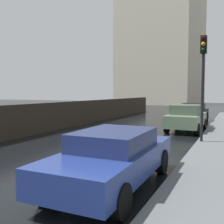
{
  "coord_description": "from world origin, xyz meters",
  "views": [
    {
      "loc": [
        5.52,
        -0.42,
        2.3
      ],
      "look_at": [
        1.57,
        8.07,
        1.6
      ],
      "focal_mm": 42.77,
      "sensor_mm": 36.0,
      "label": 1
    }
  ],
  "objects_px": {
    "car_black_near_kerb": "(194,112)",
    "car_blue_far_ahead": "(114,157)",
    "traffic_light": "(203,69)",
    "car_green_mid_road": "(186,117)"
  },
  "relations": [
    {
      "from": "car_green_mid_road",
      "to": "car_blue_far_ahead",
      "type": "distance_m",
      "value": 10.23
    },
    {
      "from": "car_green_mid_road",
      "to": "traffic_light",
      "type": "bearing_deg",
      "value": -70.45
    },
    {
      "from": "car_black_near_kerb",
      "to": "car_blue_far_ahead",
      "type": "bearing_deg",
      "value": -87.32
    },
    {
      "from": "car_green_mid_road",
      "to": "car_blue_far_ahead",
      "type": "xyz_separation_m",
      "value": [
        -0.04,
        -10.23,
        -0.07
      ]
    },
    {
      "from": "car_black_near_kerb",
      "to": "traffic_light",
      "type": "relative_size",
      "value": 0.87
    },
    {
      "from": "car_black_near_kerb",
      "to": "traffic_light",
      "type": "height_order",
      "value": "traffic_light"
    },
    {
      "from": "car_blue_far_ahead",
      "to": "car_green_mid_road",
      "type": "bearing_deg",
      "value": 89.33
    },
    {
      "from": "car_blue_far_ahead",
      "to": "traffic_light",
      "type": "bearing_deg",
      "value": 77.69
    },
    {
      "from": "car_blue_far_ahead",
      "to": "car_black_near_kerb",
      "type": "bearing_deg",
      "value": 90.4
    },
    {
      "from": "car_green_mid_road",
      "to": "car_blue_far_ahead",
      "type": "relative_size",
      "value": 0.9
    }
  ]
}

